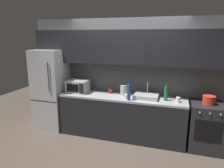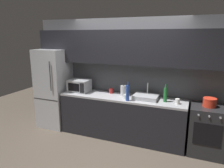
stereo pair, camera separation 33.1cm
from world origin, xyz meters
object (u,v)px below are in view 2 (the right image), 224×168
(kettle, at_px, (124,91))
(mug_clear, at_px, (126,97))
(wine_bottle_blue, at_px, (128,93))
(wine_bottle_green, at_px, (165,95))
(oven_range, at_px, (206,130))
(microwave, at_px, (79,86))
(refrigerator, at_px, (54,88))
(cooking_pot, at_px, (210,102))
(mug_red, at_px, (111,91))
(mug_white, at_px, (177,101))

(kettle, relative_size, mug_clear, 2.79)
(wine_bottle_blue, xyz_separation_m, wine_bottle_green, (0.69, 0.20, -0.02))
(wine_bottle_blue, bearing_deg, wine_bottle_green, 16.30)
(wine_bottle_green, bearing_deg, oven_range, 0.91)
(microwave, bearing_deg, wine_bottle_blue, -10.87)
(refrigerator, relative_size, oven_range, 2.03)
(wine_bottle_blue, height_order, wine_bottle_green, wine_bottle_blue)
(oven_range, height_order, cooking_pot, cooking_pot)
(wine_bottle_green, height_order, mug_red, wine_bottle_green)
(wine_bottle_green, bearing_deg, mug_red, 171.73)
(wine_bottle_green, relative_size, mug_clear, 3.95)
(kettle, distance_m, mug_red, 0.33)
(wine_bottle_blue, bearing_deg, kettle, 121.31)
(mug_clear, bearing_deg, wine_bottle_green, 7.83)
(mug_clear, bearing_deg, cooking_pot, 4.40)
(oven_range, height_order, mug_red, mug_red)
(oven_range, height_order, mug_white, mug_white)
(wine_bottle_blue, bearing_deg, cooking_pot, 8.38)
(wine_bottle_blue, relative_size, mug_clear, 4.32)
(refrigerator, xyz_separation_m, mug_clear, (1.83, -0.12, 0.03))
(mug_white, bearing_deg, mug_clear, -176.63)
(refrigerator, distance_m, mug_white, 2.81)
(refrigerator, height_order, oven_range, refrigerator)
(oven_range, xyz_separation_m, wine_bottle_blue, (-1.46, -0.21, 0.61))
(mug_white, height_order, mug_red, mug_red)
(refrigerator, bearing_deg, oven_range, -0.02)
(kettle, bearing_deg, oven_range, -2.83)
(oven_range, xyz_separation_m, cooking_pot, (0.00, 0.00, 0.53))
(refrigerator, bearing_deg, wine_bottle_green, -0.30)
(wine_bottle_green, xyz_separation_m, mug_red, (-1.19, 0.17, -0.09))
(mug_red, bearing_deg, wine_bottle_green, -8.27)
(refrigerator, bearing_deg, mug_white, -1.21)
(mug_red, bearing_deg, kettle, -13.97)
(kettle, relative_size, mug_white, 2.40)
(wine_bottle_blue, xyz_separation_m, cooking_pot, (1.46, 0.21, -0.08))
(microwave, xyz_separation_m, wine_bottle_green, (1.90, -0.03, 0.01))
(kettle, height_order, mug_white, kettle)
(cooking_pot, bearing_deg, wine_bottle_green, -178.99)
(microwave, xyz_separation_m, mug_white, (2.13, -0.08, -0.08))
(mug_white, bearing_deg, refrigerator, 178.79)
(microwave, relative_size, mug_clear, 5.31)
(refrigerator, height_order, microwave, refrigerator)
(wine_bottle_green, distance_m, mug_clear, 0.77)
(cooking_pot, bearing_deg, mug_white, -173.72)
(microwave, relative_size, wine_bottle_blue, 1.23)
(refrigerator, bearing_deg, microwave, 1.55)
(kettle, xyz_separation_m, mug_clear, (0.11, -0.20, -0.07))
(kettle, distance_m, mug_clear, 0.24)
(refrigerator, relative_size, mug_red, 17.27)
(refrigerator, height_order, kettle, refrigerator)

